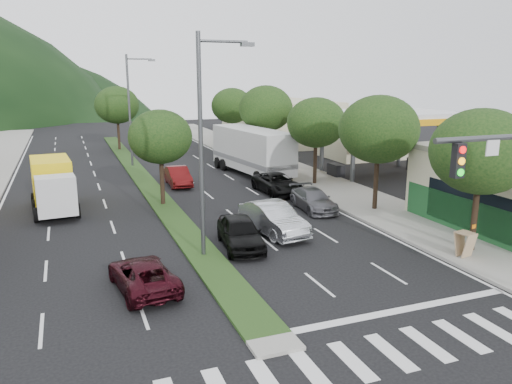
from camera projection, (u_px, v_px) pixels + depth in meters
name	position (u px, v px, depth m)	size (l,w,h in m)	color
ground	(269.00, 339.00, 15.84)	(160.00, 160.00, 0.00)	black
sidewalk_right	(293.00, 172.00, 42.91)	(5.00, 90.00, 0.15)	gray
median	(141.00, 176.00, 41.29)	(1.60, 56.00, 0.12)	#213E16
crosswalk	(297.00, 374.00, 14.02)	(19.00, 2.20, 0.01)	silver
gas_canopy	(380.00, 119.00, 41.40)	(12.20, 8.20, 5.25)	silver
bldg_right_far	(279.00, 121.00, 62.04)	(10.00, 16.00, 5.20)	beige
tree_r_a	(481.00, 152.00, 22.55)	(4.60, 4.60, 6.63)	black
tree_r_b	(379.00, 129.00, 29.78)	(4.80, 4.80, 6.94)	black
tree_r_c	(316.00, 123.00, 37.12)	(4.40, 4.40, 6.48)	black
tree_r_d	(266.00, 109.00, 46.11)	(5.00, 5.00, 7.17)	black
tree_r_e	(232.00, 106.00, 55.27)	(4.60, 4.60, 6.71)	black
tree_med_near	(160.00, 137.00, 31.20)	(4.00, 4.00, 6.02)	black
tree_med_far	(117.00, 105.00, 54.71)	(4.80, 4.80, 6.94)	black
streetlight_near	(205.00, 136.00, 21.91)	(2.60, 0.25, 10.00)	#47494C
streetlight_mid	(131.00, 105.00, 44.65)	(2.60, 0.25, 10.00)	#47494C
sedan_silver	(273.00, 219.00, 26.30)	(1.73, 4.97, 1.64)	#B5B8BD
suv_maroon	(143.00, 275.00, 19.41)	(2.04, 4.42, 1.23)	black
car_queue_a	(240.00, 232.00, 24.15)	(1.81, 4.51, 1.54)	black
car_queue_b	(313.00, 200.00, 31.00)	(1.83, 4.50, 1.31)	#56555A
car_queue_c	(178.00, 176.00, 37.87)	(1.50, 4.31, 1.42)	#520D0E
car_queue_d	(277.00, 183.00, 35.44)	(2.31, 5.00, 1.39)	black
box_truck	(53.00, 187.00, 30.70)	(2.89, 6.53, 3.14)	silver
motorhome	(252.00, 150.00, 41.86)	(4.20, 10.28, 3.84)	#BEBEBE
a_frame_sign	(465.00, 242.00, 22.54)	(0.82, 0.90, 1.55)	tan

